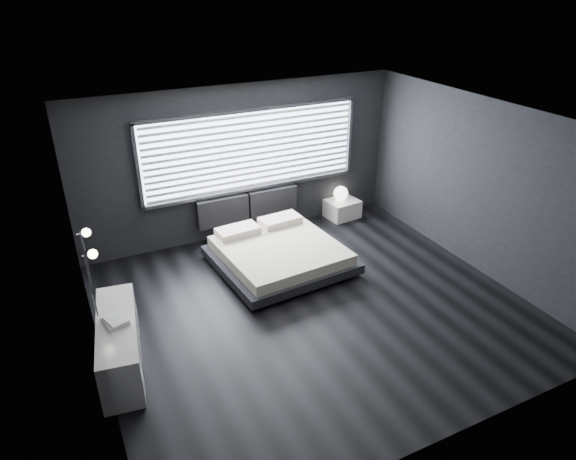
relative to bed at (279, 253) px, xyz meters
name	(u,v)px	position (x,y,z in m)	size (l,w,h in m)	color
room	(315,223)	(-0.05, -1.30, 1.15)	(6.04, 6.00, 2.80)	black
window	(253,151)	(0.15, 1.40, 1.36)	(4.14, 0.09, 1.52)	white
headboard	(248,206)	(0.00, 1.34, 0.32)	(1.96, 0.16, 0.52)	black
sconce_near	(92,254)	(-2.93, -1.25, 1.35)	(0.18, 0.11, 0.11)	silver
sconce_far	(86,233)	(-2.93, -0.65, 1.35)	(0.18, 0.11, 0.11)	silver
wall_art_upper	(87,261)	(-3.02, -1.85, 1.60)	(0.01, 0.48, 0.48)	#47474C
wall_art_lower	(91,287)	(-3.02, -1.60, 1.13)	(0.01, 0.48, 0.48)	#47474C
bed	(279,253)	(0.00, 0.00, 0.00)	(2.21, 2.12, 0.53)	black
nightstand	(342,209)	(1.98, 1.20, -0.07)	(0.62, 0.52, 0.36)	silver
orb_lamp	(341,193)	(1.96, 1.25, 0.26)	(0.29, 0.29, 0.29)	white
dresser	(120,344)	(-2.83, -1.34, 0.09)	(0.71, 1.73, 0.67)	silver
book_stack	(115,320)	(-2.83, -1.36, 0.46)	(0.32, 0.38, 0.07)	silver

